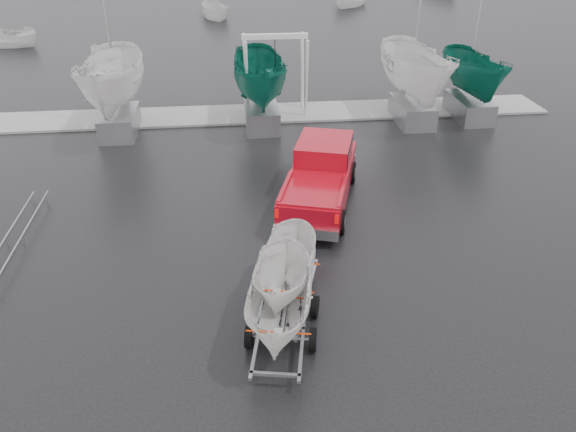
{
  "coord_description": "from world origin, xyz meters",
  "views": [
    {
      "loc": [
        -1.86,
        -15.4,
        9.86
      ],
      "look_at": [
        -0.17,
        -0.13,
        1.2
      ],
      "focal_mm": 35.0,
      "sensor_mm": 36.0,
      "label": 1
    }
  ],
  "objects_px": {
    "trailer_parked": "(281,260)",
    "boat_hoist": "(275,63)",
    "trailer_hitched": "(287,235)",
    "pickup_truck": "(321,173)"
  },
  "relations": [
    {
      "from": "trailer_parked",
      "to": "boat_hoist",
      "type": "bearing_deg",
      "value": 96.3
    },
    {
      "from": "trailer_hitched",
      "to": "trailer_parked",
      "type": "height_order",
      "value": "trailer_parked"
    },
    {
      "from": "trailer_hitched",
      "to": "trailer_parked",
      "type": "bearing_deg",
      "value": -84.88
    },
    {
      "from": "pickup_truck",
      "to": "trailer_hitched",
      "type": "distance_m",
      "value": 6.77
    },
    {
      "from": "boat_hoist",
      "to": "pickup_truck",
      "type": "bearing_deg",
      "value": -85.33
    },
    {
      "from": "pickup_truck",
      "to": "trailer_hitched",
      "type": "bearing_deg",
      "value": -90.0
    },
    {
      "from": "trailer_hitched",
      "to": "pickup_truck",
      "type": "bearing_deg",
      "value": 90.0
    },
    {
      "from": "pickup_truck",
      "to": "boat_hoist",
      "type": "distance_m",
      "value": 9.97
    },
    {
      "from": "trailer_hitched",
      "to": "boat_hoist",
      "type": "distance_m",
      "value": 16.2
    },
    {
      "from": "trailer_parked",
      "to": "boat_hoist",
      "type": "distance_m",
      "value": 17.57
    }
  ]
}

